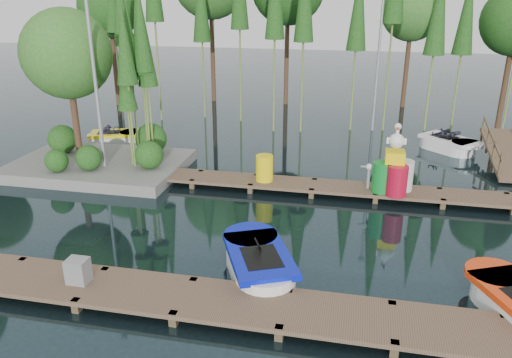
% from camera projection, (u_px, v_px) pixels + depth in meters
% --- Properties ---
extents(ground_plane, '(90.00, 90.00, 0.00)m').
position_uv_depth(ground_plane, '(236.00, 218.00, 14.75)').
color(ground_plane, '#1A2B31').
extents(near_dock, '(18.00, 1.50, 0.50)m').
position_uv_depth(near_dock, '(184.00, 297.00, 10.55)').
color(near_dock, brown).
rests_on(near_dock, ground).
extents(far_dock, '(15.00, 1.20, 0.50)m').
position_uv_depth(far_dock, '(283.00, 184.00, 16.76)').
color(far_dock, brown).
rests_on(far_dock, ground).
extents(island, '(6.20, 4.20, 6.75)m').
position_uv_depth(island, '(87.00, 84.00, 17.85)').
color(island, slate).
rests_on(island, ground).
extents(lamp_island, '(0.30, 0.30, 7.25)m').
position_uv_depth(lamp_island, '(92.00, 56.00, 16.59)').
color(lamp_island, gray).
rests_on(lamp_island, ground).
extents(lamp_rear, '(0.30, 0.30, 7.25)m').
position_uv_depth(lamp_rear, '(380.00, 39.00, 22.52)').
color(lamp_rear, gray).
rests_on(lamp_rear, ground).
extents(ramp, '(1.50, 3.94, 1.49)m').
position_uv_depth(ramp, '(510.00, 153.00, 18.74)').
color(ramp, brown).
rests_on(ramp, ground).
extents(boat_blue, '(2.47, 3.28, 1.01)m').
position_uv_depth(boat_blue, '(259.00, 264.00, 11.73)').
color(boat_blue, white).
rests_on(boat_blue, ground).
extents(boat_yellow_far, '(2.77, 1.88, 1.27)m').
position_uv_depth(boat_yellow_far, '(115.00, 138.00, 21.79)').
color(boat_yellow_far, white).
rests_on(boat_yellow_far, ground).
extents(boat_white_far, '(2.84, 2.77, 1.29)m').
position_uv_depth(boat_white_far, '(449.00, 144.00, 20.84)').
color(boat_white_far, white).
rests_on(boat_white_far, ground).
extents(utility_cabinet, '(0.46, 0.39, 0.56)m').
position_uv_depth(utility_cabinet, '(78.00, 271.00, 10.90)').
color(utility_cabinet, gray).
rests_on(utility_cabinet, near_dock).
extents(yellow_barrel, '(0.59, 0.59, 0.88)m').
position_uv_depth(yellow_barrel, '(264.00, 168.00, 16.70)').
color(yellow_barrel, yellow).
rests_on(yellow_barrel, far_dock).
extents(drum_cluster, '(1.29, 1.18, 2.23)m').
position_uv_depth(drum_cluster, '(394.00, 173.00, 15.66)').
color(drum_cluster, '#0E7F28').
rests_on(drum_cluster, far_dock).
extents(seagull_post, '(0.52, 0.28, 0.84)m').
position_uv_depth(seagull_post, '(369.00, 172.00, 15.99)').
color(seagull_post, gray).
rests_on(seagull_post, far_dock).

